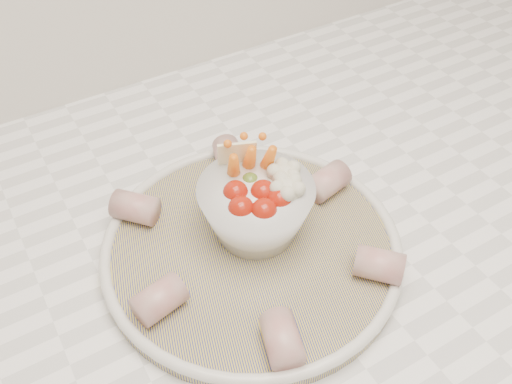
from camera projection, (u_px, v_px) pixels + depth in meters
serving_platter at (252, 247)px, 0.59m from camera, size 0.38×0.38×0.02m
veggie_bowl at (257, 206)px, 0.58m from camera, size 0.12×0.12×0.10m
cured_meat_rolls at (251, 235)px, 0.58m from camera, size 0.28×0.29×0.03m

